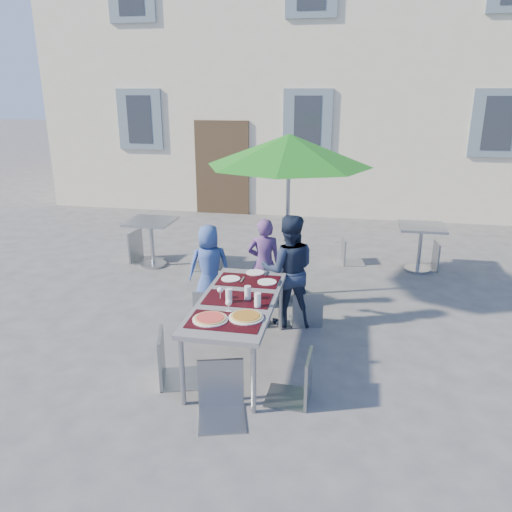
% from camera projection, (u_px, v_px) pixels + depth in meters
% --- Properties ---
extents(ground, '(90.00, 90.00, 0.00)m').
position_uv_depth(ground, '(229.00, 396.00, 4.90)').
color(ground, '#49494C').
rests_on(ground, ground).
extents(building, '(13.60, 8.20, 11.10)m').
position_uv_depth(building, '(324.00, 16.00, 14.09)').
color(building, beige).
rests_on(building, ground).
extents(dining_table, '(0.80, 1.85, 0.76)m').
position_uv_depth(dining_table, '(238.00, 304.00, 5.29)').
color(dining_table, '#4C4B50').
rests_on(dining_table, ground).
extents(pizza_near_left, '(0.34, 0.34, 0.03)m').
position_uv_depth(pizza_near_left, '(210.00, 318.00, 4.78)').
color(pizza_near_left, white).
rests_on(pizza_near_left, dining_table).
extents(pizza_near_right, '(0.34, 0.34, 0.03)m').
position_uv_depth(pizza_near_right, '(246.00, 317.00, 4.82)').
color(pizza_near_right, white).
rests_on(pizza_near_right, dining_table).
extents(glassware, '(0.49, 0.41, 0.15)m').
position_uv_depth(glassware, '(241.00, 296.00, 5.15)').
color(glassware, silver).
rests_on(glassware, dining_table).
extents(place_settings, '(0.69, 0.50, 0.01)m').
position_uv_depth(place_settings, '(251.00, 278.00, 5.85)').
color(place_settings, white).
rests_on(place_settings, dining_table).
extents(child_0, '(0.66, 0.55, 1.15)m').
position_uv_depth(child_0, '(209.00, 266.00, 6.78)').
color(child_0, '#375299').
rests_on(child_0, ground).
extents(child_1, '(0.50, 0.37, 1.25)m').
position_uv_depth(child_1, '(264.00, 264.00, 6.73)').
color(child_1, '#5A3975').
rests_on(child_1, ground).
extents(child_2, '(0.76, 0.52, 1.43)m').
position_uv_depth(child_2, '(288.00, 270.00, 6.22)').
color(child_2, '#1B253C').
rests_on(child_2, ground).
extents(chair_0, '(0.42, 0.43, 0.93)m').
position_uv_depth(chair_0, '(211.00, 286.00, 6.18)').
color(chair_0, gray).
rests_on(chair_0, ground).
extents(chair_1, '(0.55, 0.55, 1.01)m').
position_uv_depth(chair_1, '(252.00, 279.00, 6.27)').
color(chair_1, gray).
rests_on(chair_1, ground).
extents(chair_2, '(0.48, 0.48, 0.87)m').
position_uv_depth(chair_2, '(307.00, 288.00, 6.23)').
color(chair_2, gray).
rests_on(chair_2, ground).
extents(chair_3, '(0.57, 0.57, 1.02)m').
position_uv_depth(chair_3, '(170.00, 328.00, 4.97)').
color(chair_3, gray).
rests_on(chair_3, ground).
extents(chair_4, '(0.43, 0.43, 0.93)m').
position_uv_depth(chair_4, '(299.00, 349.00, 4.67)').
color(chair_4, gray).
rests_on(chair_4, ground).
extents(chair_5, '(0.53, 0.53, 0.96)m').
position_uv_depth(chair_5, '(220.00, 360.00, 4.45)').
color(chair_5, gray).
rests_on(chair_5, ground).
extents(patio_umbrella, '(2.26, 2.26, 2.31)m').
position_uv_depth(patio_umbrella, '(289.00, 152.00, 6.67)').
color(patio_umbrella, '#A9ABB1').
rests_on(patio_umbrella, ground).
extents(cafe_table_0, '(0.75, 0.75, 0.80)m').
position_uv_depth(cafe_table_0, '(152.00, 234.00, 8.38)').
color(cafe_table_0, '#A9ABB1').
rests_on(cafe_table_0, ground).
extents(bg_chair_l_0, '(0.50, 0.50, 1.03)m').
position_uv_depth(bg_chair_l_0, '(140.00, 228.00, 8.59)').
color(bg_chair_l_0, gray).
rests_on(bg_chair_l_0, ground).
extents(bg_chair_r_0, '(0.55, 0.54, 0.95)m').
position_uv_depth(bg_chair_r_0, '(208.00, 235.00, 8.30)').
color(bg_chair_r_0, '#92989D').
rests_on(bg_chair_r_0, ground).
extents(cafe_table_1, '(0.72, 0.72, 0.77)m').
position_uv_depth(cafe_table_1, '(421.00, 239.00, 8.16)').
color(cafe_table_1, '#A9ABB1').
rests_on(cafe_table_1, ground).
extents(bg_chair_l_1, '(0.43, 0.43, 0.84)m').
position_uv_depth(bg_chair_l_1, '(350.00, 236.00, 8.52)').
color(bg_chair_l_1, '#93999F').
rests_on(bg_chair_l_1, ground).
extents(bg_chair_r_1, '(0.42, 0.42, 0.87)m').
position_uv_depth(bg_chair_r_1, '(432.00, 240.00, 8.25)').
color(bg_chair_r_1, '#92969D').
rests_on(bg_chair_r_1, ground).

